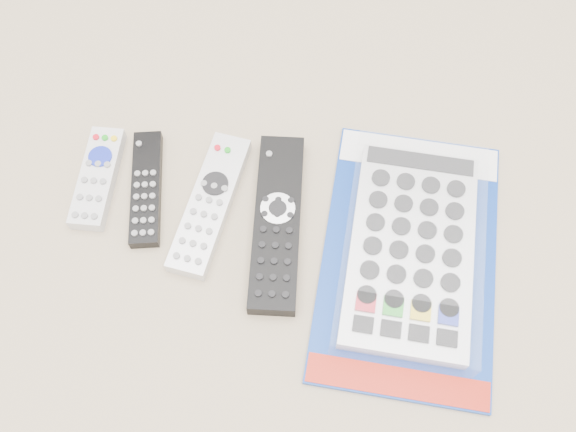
# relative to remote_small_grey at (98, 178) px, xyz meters

# --- Properties ---
(remote_small_grey) EXTENTS (0.05, 0.16, 0.02)m
(remote_small_grey) POSITION_rel_remote_small_grey_xyz_m (0.00, 0.00, 0.00)
(remote_small_grey) COLOR silver
(remote_small_grey) RESTS_ON ground
(remote_slim_black) EXTENTS (0.06, 0.18, 0.02)m
(remote_slim_black) POSITION_rel_remote_small_grey_xyz_m (0.07, -0.01, -0.00)
(remote_slim_black) COLOR black
(remote_slim_black) RESTS_ON ground
(remote_silver_dvd) EXTENTS (0.09, 0.22, 0.02)m
(remote_silver_dvd) POSITION_rel_remote_small_grey_xyz_m (0.16, -0.03, 0.00)
(remote_silver_dvd) COLOR silver
(remote_silver_dvd) RESTS_ON ground
(remote_large_black) EXTENTS (0.07, 0.26, 0.03)m
(remote_large_black) POSITION_rel_remote_small_grey_xyz_m (0.26, -0.05, 0.00)
(remote_large_black) COLOR black
(remote_large_black) RESTS_ON ground
(jumbo_remote_packaged) EXTENTS (0.26, 0.39, 0.05)m
(jumbo_remote_packaged) POSITION_rel_remote_small_grey_xyz_m (0.43, -0.08, 0.01)
(jumbo_remote_packaged) COLOR navy
(jumbo_remote_packaged) RESTS_ON ground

